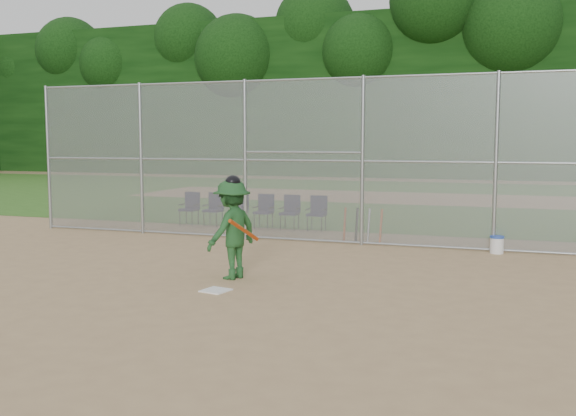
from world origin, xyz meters
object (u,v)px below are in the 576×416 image
(home_plate, at_px, (216,290))
(batter_at_plate, at_px, (232,229))
(water_cooler, at_px, (497,245))
(chair_0, at_px, (189,209))

(home_plate, height_order, batter_at_plate, batter_at_plate)
(batter_at_plate, bearing_deg, home_plate, -81.99)
(batter_at_plate, xyz_separation_m, water_cooler, (4.47, 4.26, -0.71))
(water_cooler, distance_m, chair_0, 8.97)
(home_plate, relative_size, chair_0, 0.43)
(water_cooler, height_order, chair_0, chair_0)
(chair_0, bearing_deg, batter_at_plate, -56.47)
(water_cooler, relative_size, chair_0, 0.41)
(water_cooler, xyz_separation_m, chair_0, (-8.71, 2.13, 0.28))
(chair_0, bearing_deg, water_cooler, -13.76)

